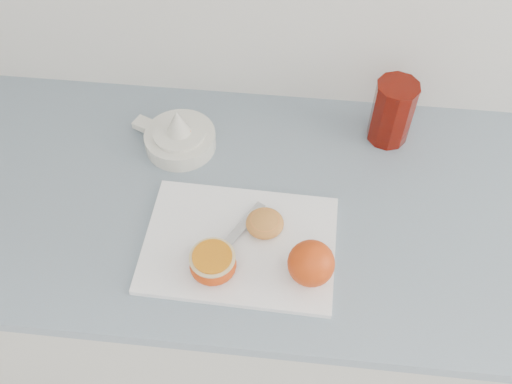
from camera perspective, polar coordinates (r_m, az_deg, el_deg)
counter at (r=1.52m, az=0.87°, el=-10.78°), size 2.37×0.64×0.89m
cutting_board at (r=1.07m, az=-1.64°, el=-5.23°), size 0.36×0.26×0.01m
whole_orange at (r=1.00m, az=5.53°, el=-7.12°), size 0.08×0.08×0.08m
half_orange at (r=1.01m, az=-4.33°, el=-7.16°), size 0.08×0.08×0.05m
squeezed_shell at (r=1.07m, az=0.88°, el=-3.13°), size 0.07×0.07×0.03m
paring_knife at (r=1.05m, az=-3.76°, el=-6.15°), size 0.11×0.18×0.01m
citrus_juicer at (r=1.22m, az=-7.69°, el=5.51°), size 0.19×0.15×0.10m
red_tumbler at (r=1.24m, az=13.41°, el=7.60°), size 0.09×0.09×0.15m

